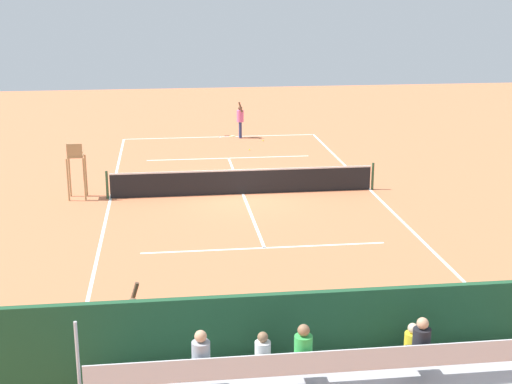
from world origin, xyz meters
The scene contains 13 objects.
ground_plane centered at (0.00, 0.00, 0.00)m, with size 60.00×60.00×0.00m, color #CC7047.
court_line_markings centered at (0.00, -0.04, 0.00)m, with size 10.10×22.20×0.01m.
tennis_net centered at (0.00, 0.00, 0.50)m, with size 10.30×0.10×1.07m.
backdrop_wall centered at (0.00, 14.00, 1.00)m, with size 18.00×0.16×2.00m, color #1E4C2D.
bleacher_stand centered at (0.03, 15.37, 0.93)m, with size 9.06×2.40×2.48m.
umpire_chair centered at (6.20, -0.14, 1.31)m, with size 0.67×0.67×2.14m.
courtside_bench centered at (-2.69, 13.27, 0.56)m, with size 1.80×0.40×0.93m.
equipment_bag centered at (-1.13, 13.40, 0.18)m, with size 0.90×0.36×0.36m, color #B22D2D.
tennis_player centered at (-1.03, -10.63, 1.02)m, with size 0.36×0.53×1.93m.
tennis_racket centered at (-0.63, -11.07, 0.01)m, with size 0.59×0.37×0.03m.
tennis_ball_near centered at (-1.16, -7.59, 0.03)m, with size 0.07×0.07×0.07m, color #CCDB33.
tennis_ball_far centered at (-2.10, -9.64, 0.03)m, with size 0.07×0.07×0.07m, color #CCDB33.
line_judge centered at (3.66, 13.12, 1.02)m, with size 0.39×0.54×1.93m.
Camera 1 is at (2.92, 26.98, 7.77)m, focal length 51.69 mm.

